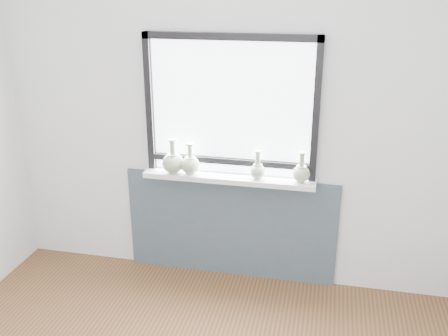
% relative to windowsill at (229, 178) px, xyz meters
% --- Properties ---
extents(back_wall, '(3.60, 0.02, 2.60)m').
position_rel_windowsill_xyz_m(back_wall, '(0.00, 0.10, 0.42)').
color(back_wall, silver).
rests_on(back_wall, ground).
extents(apron_panel, '(1.70, 0.03, 0.86)m').
position_rel_windowsill_xyz_m(apron_panel, '(0.00, 0.07, -0.45)').
color(apron_panel, '#3F4D58').
rests_on(apron_panel, ground).
extents(windowsill, '(1.32, 0.18, 0.04)m').
position_rel_windowsill_xyz_m(windowsill, '(0.00, 0.00, 0.00)').
color(windowsill, white).
rests_on(windowsill, apron_panel).
extents(window, '(1.30, 0.06, 1.05)m').
position_rel_windowsill_xyz_m(window, '(0.00, 0.06, 0.56)').
color(window, black).
rests_on(window, windowsill).
extents(vase_a, '(0.17, 0.17, 0.27)m').
position_rel_windowsill_xyz_m(vase_a, '(-0.43, -0.03, 0.11)').
color(vase_a, '#A7B796').
rests_on(vase_a, windowsill).
extents(vase_b, '(0.15, 0.15, 0.24)m').
position_rel_windowsill_xyz_m(vase_b, '(-0.29, -0.02, 0.10)').
color(vase_b, '#A7B796').
rests_on(vase_b, windowsill).
extents(vase_c, '(0.12, 0.12, 0.22)m').
position_rel_windowsill_xyz_m(vase_c, '(0.22, -0.01, 0.09)').
color(vase_c, '#A7B796').
rests_on(vase_c, windowsill).
extents(vase_d, '(0.13, 0.13, 0.23)m').
position_rel_windowsill_xyz_m(vase_d, '(0.54, -0.00, 0.09)').
color(vase_d, '#A7B796').
rests_on(vase_d, windowsill).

